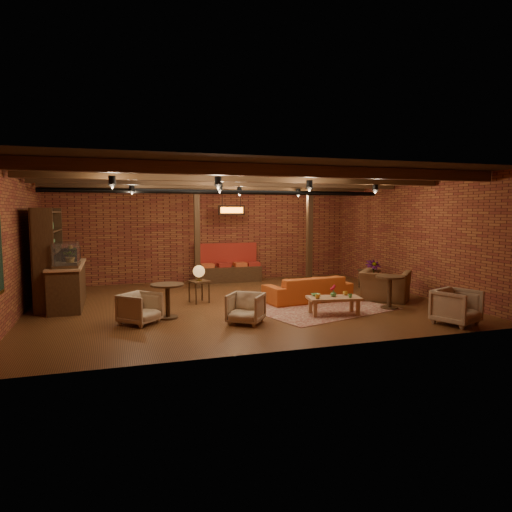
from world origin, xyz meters
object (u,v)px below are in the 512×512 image
object	(u,v)px
side_table_book	(369,271)
plant_tall	(373,246)
side_table_lamp	(199,274)
round_table_left	(168,295)
armchair_right	(385,281)
coffee_table	(333,299)
armchair_b	(246,307)
armchair_far	(456,305)
round_table_right	(390,287)
sofa	(308,289)
armchair_a	(140,307)

from	to	relation	value
side_table_book	plant_tall	bearing A→B (deg)	-85.46
side_table_book	side_table_lamp	bearing A→B (deg)	-172.95
round_table_left	armchair_right	world-z (taller)	armchair_right
side_table_book	plant_tall	xyz separation A→B (m)	(0.01, -0.18, 0.78)
coffee_table	armchair_b	xyz separation A→B (m)	(-2.10, -0.17, -0.01)
side_table_lamp	round_table_left	bearing A→B (deg)	-123.27
armchair_b	coffee_table	bearing A→B (deg)	40.09
armchair_right	armchair_far	distance (m)	2.65
round_table_left	side_table_book	bearing A→B (deg)	18.69
coffee_table	armchair_right	distance (m)	2.33
coffee_table	armchair_right	world-z (taller)	armchair_right
round_table_left	armchair_right	size ratio (longest dim) A/B	0.63
armchair_right	armchair_far	bearing A→B (deg)	131.76
side_table_book	plant_tall	world-z (taller)	plant_tall
round_table_right	plant_tall	world-z (taller)	plant_tall
armchair_right	plant_tall	bearing A→B (deg)	-68.47
coffee_table	sofa	bearing A→B (deg)	87.34
round_table_left	armchair_right	distance (m)	5.66
coffee_table	armchair_far	bearing A→B (deg)	-37.93
armchair_right	side_table_book	xyz separation A→B (m)	(0.63, 1.82, -0.00)
sofa	armchair_a	size ratio (longest dim) A/B	3.14
side_table_lamp	armchair_a	distance (m)	2.41
round_table_right	plant_tall	bearing A→B (deg)	66.18
armchair_far	side_table_book	bearing A→B (deg)	60.07
armchair_b	armchair_far	size ratio (longest dim) A/B	0.87
round_table_right	armchair_right	bearing A→B (deg)	62.09
round_table_left	armchair_right	xyz separation A→B (m)	(5.65, 0.30, 0.01)
armchair_b	plant_tall	distance (m)	5.69
armchair_a	round_table_right	distance (m)	5.78
armchair_a	armchair_right	size ratio (longest dim) A/B	0.60
armchair_a	armchair_b	distance (m)	2.19
sofa	armchair_far	distance (m)	3.67
armchair_far	coffee_table	bearing A→B (deg)	120.89
sofa	round_table_right	world-z (taller)	round_table_right
armchair_b	side_table_book	world-z (taller)	armchair_b
coffee_table	side_table_lamp	size ratio (longest dim) A/B	1.31
armchair_a	armchair_right	world-z (taller)	armchair_right
plant_tall	sofa	bearing A→B (deg)	-156.03
side_table_lamp	armchair_right	distance (m)	4.83
round_table_left	side_table_lamp	bearing A→B (deg)	56.73
side_table_lamp	armchair_far	distance (m)	6.00
armchair_right	plant_tall	world-z (taller)	plant_tall
armchair_a	armchair_right	xyz separation A→B (m)	(6.26, 0.63, 0.16)
sofa	armchair_b	xyz separation A→B (m)	(-2.18, -1.73, 0.02)
armchair_right	armchair_far	world-z (taller)	armchair_right
armchair_a	coffee_table	bearing A→B (deg)	-52.04
armchair_b	armchair_right	world-z (taller)	armchair_right
armchair_a	side_table_book	bearing A→B (deg)	-26.31
sofa	round_table_left	size ratio (longest dim) A/B	2.98
coffee_table	side_table_book	world-z (taller)	coffee_table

